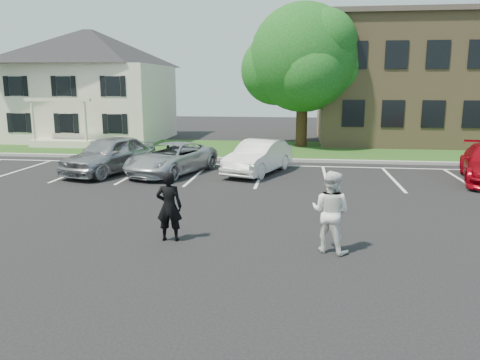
{
  "coord_description": "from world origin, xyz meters",
  "views": [
    {
      "loc": [
        1.68,
        -11.96,
        3.94
      ],
      "look_at": [
        0.0,
        1.0,
        1.25
      ],
      "focal_mm": 35.0,
      "sensor_mm": 36.0,
      "label": 1
    }
  ],
  "objects_px": {
    "man_black_suit": "(169,206)",
    "car_white_sedan": "(258,157)",
    "car_silver_west": "(110,155)",
    "house": "(92,85)",
    "man_white_shirt": "(330,212)",
    "car_silver_minivan": "(171,158)",
    "tree": "(305,61)"
  },
  "relations": [
    {
      "from": "car_silver_minivan",
      "to": "man_white_shirt",
      "type": "bearing_deg",
      "value": -36.13
    },
    {
      "from": "tree",
      "to": "car_white_sedan",
      "type": "distance_m",
      "value": 10.61
    },
    {
      "from": "car_silver_west",
      "to": "car_white_sedan",
      "type": "height_order",
      "value": "car_silver_west"
    },
    {
      "from": "man_white_shirt",
      "to": "car_silver_minivan",
      "type": "distance_m",
      "value": 11.17
    },
    {
      "from": "car_silver_minivan",
      "to": "man_black_suit",
      "type": "bearing_deg",
      "value": -55.96
    },
    {
      "from": "man_white_shirt",
      "to": "car_silver_west",
      "type": "bearing_deg",
      "value": -18.98
    },
    {
      "from": "tree",
      "to": "man_black_suit",
      "type": "distance_m",
      "value": 19.61
    },
    {
      "from": "tree",
      "to": "man_white_shirt",
      "type": "distance_m",
      "value": 19.59
    },
    {
      "from": "man_black_suit",
      "to": "car_white_sedan",
      "type": "xyz_separation_m",
      "value": [
        1.42,
        9.45,
        -0.16
      ]
    },
    {
      "from": "car_silver_minivan",
      "to": "car_white_sedan",
      "type": "xyz_separation_m",
      "value": [
        3.83,
        0.59,
        0.05
      ]
    },
    {
      "from": "man_black_suit",
      "to": "car_silver_west",
      "type": "bearing_deg",
      "value": -63.24
    },
    {
      "from": "house",
      "to": "car_silver_minivan",
      "type": "bearing_deg",
      "value": -52.99
    },
    {
      "from": "tree",
      "to": "man_black_suit",
      "type": "bearing_deg",
      "value": -100.25
    },
    {
      "from": "tree",
      "to": "car_silver_west",
      "type": "distance_m",
      "value": 14.05
    },
    {
      "from": "car_silver_west",
      "to": "car_silver_minivan",
      "type": "bearing_deg",
      "value": 22.98
    },
    {
      "from": "car_silver_minivan",
      "to": "car_white_sedan",
      "type": "bearing_deg",
      "value": 27.6
    },
    {
      "from": "tree",
      "to": "car_silver_minivan",
      "type": "relative_size",
      "value": 1.78
    },
    {
      "from": "tree",
      "to": "car_white_sedan",
      "type": "relative_size",
      "value": 1.97
    },
    {
      "from": "tree",
      "to": "car_silver_west",
      "type": "bearing_deg",
      "value": -130.17
    },
    {
      "from": "house",
      "to": "tree",
      "type": "bearing_deg",
      "value": -7.69
    },
    {
      "from": "house",
      "to": "tree",
      "type": "xyz_separation_m",
      "value": [
        14.82,
        -2.0,
        1.52
      ]
    },
    {
      "from": "car_silver_west",
      "to": "car_white_sedan",
      "type": "relative_size",
      "value": 1.1
    },
    {
      "from": "man_black_suit",
      "to": "man_white_shirt",
      "type": "xyz_separation_m",
      "value": [
        4.01,
        -0.29,
        0.09
      ]
    },
    {
      "from": "man_black_suit",
      "to": "car_silver_west",
      "type": "xyz_separation_m",
      "value": [
        -5.18,
        8.63,
        -0.06
      ]
    },
    {
      "from": "house",
      "to": "car_white_sedan",
      "type": "xyz_separation_m",
      "value": [
        12.84,
        -11.35,
        -3.09
      ]
    },
    {
      "from": "car_white_sedan",
      "to": "house",
      "type": "bearing_deg",
      "value": 157.97
    },
    {
      "from": "man_white_shirt",
      "to": "car_silver_west",
      "type": "relative_size",
      "value": 0.4
    },
    {
      "from": "car_silver_west",
      "to": "car_white_sedan",
      "type": "xyz_separation_m",
      "value": [
        6.6,
        0.81,
        -0.1
      ]
    },
    {
      "from": "tree",
      "to": "man_black_suit",
      "type": "relative_size",
      "value": 4.91
    },
    {
      "from": "house",
      "to": "car_silver_minivan",
      "type": "distance_m",
      "value": 15.29
    },
    {
      "from": "car_silver_minivan",
      "to": "car_white_sedan",
      "type": "distance_m",
      "value": 3.88
    },
    {
      "from": "man_black_suit",
      "to": "car_white_sedan",
      "type": "relative_size",
      "value": 0.4
    }
  ]
}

